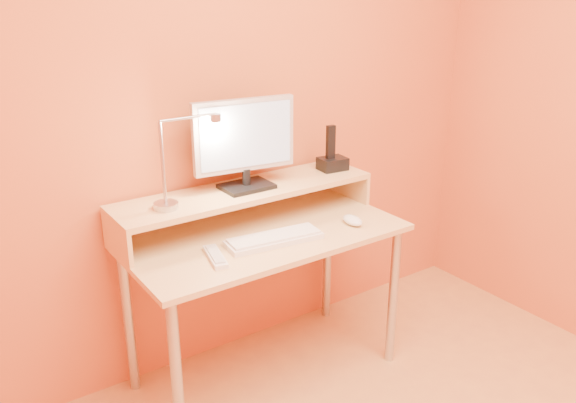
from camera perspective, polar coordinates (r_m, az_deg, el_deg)
wall_back at (r=2.63m, az=-6.24°, el=9.91°), size 3.00×0.04×2.50m
desk_leg_fl at (r=2.30m, az=-10.76°, el=-16.82°), size 0.04×0.04×0.69m
desk_leg_fr at (r=2.83m, az=10.20°, el=-9.09°), size 0.04×0.04×0.69m
desk_leg_bl at (r=2.69m, az=-15.26°, el=-11.17°), size 0.04×0.04×0.69m
desk_leg_br at (r=3.15m, az=3.84°, el=-5.51°), size 0.04×0.04×0.69m
desk_lower at (r=2.53m, az=-2.28°, el=-3.33°), size 1.20×0.60×0.02m
shelf_riser_left at (r=2.40m, az=-16.32°, el=-3.50°), size 0.02×0.30×0.14m
shelf_riser_right at (r=2.94m, az=5.87°, el=1.73°), size 0.02×0.30×0.14m
desk_shelf at (r=2.59m, az=-4.11°, el=1.02°), size 1.20×0.30×0.02m
monitor_foot at (r=2.58m, az=-4.05°, el=1.49°), size 0.22×0.16×0.02m
monitor_neck at (r=2.57m, az=-4.08°, el=2.41°), size 0.04×0.04×0.07m
monitor_panel at (r=2.53m, az=-4.30°, el=6.46°), size 0.46×0.09×0.31m
monitor_back at (r=2.55m, az=-4.57°, el=6.57°), size 0.41×0.06×0.27m
monitor_screen at (r=2.51m, az=-4.08°, el=6.38°), size 0.41×0.06×0.27m
lamp_base at (r=2.39m, az=-11.80°, el=-0.40°), size 0.10×0.10×0.02m
lamp_post at (r=2.34m, az=-12.11°, el=3.67°), size 0.01×0.01×0.33m
lamp_arm at (r=2.34m, az=-9.69°, el=8.05°), size 0.24×0.01×0.01m
lamp_head at (r=2.40m, az=-7.06°, el=8.10°), size 0.04×0.04×0.03m
lamp_bulb at (r=2.40m, az=-7.05°, el=7.73°), size 0.03×0.03×0.00m
phone_dock at (r=2.84m, az=4.35°, el=3.69°), size 0.14×0.11×0.06m
phone_handset at (r=2.80m, az=4.17°, el=5.79°), size 0.04×0.03×0.16m
phone_led at (r=2.83m, az=5.71°, el=3.58°), size 0.01×0.00×0.04m
keyboard at (r=2.43m, az=-1.35°, el=-3.73°), size 0.42×0.18×0.02m
mouse at (r=2.62m, az=6.30°, el=-1.82°), size 0.08×0.12×0.04m
remote_control at (r=2.31m, az=-7.09°, el=-5.36°), size 0.10×0.20×0.02m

